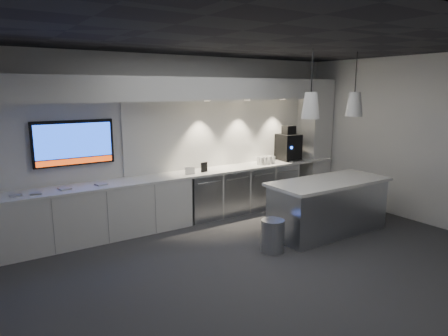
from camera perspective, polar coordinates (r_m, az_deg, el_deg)
floor at (r=5.82m, az=5.51°, el=-13.18°), size 7.00×7.00×0.00m
ceiling at (r=5.34m, az=6.14°, el=17.61°), size 7.00×7.00×0.00m
wall_back at (r=7.47m, az=-6.37°, el=4.23°), size 7.00×0.00×7.00m
wall_right at (r=8.04m, az=25.64°, el=3.69°), size 0.00×7.00×7.00m
back_counter at (r=7.28m, az=-5.11°, el=-0.87°), size 6.80×0.65×0.04m
left_base_cabinets at (r=6.78m, az=-18.26°, el=-6.25°), size 3.30×0.63×0.86m
fridge_unit_a at (r=7.51m, az=-3.36°, el=-4.05°), size 0.60×0.61×0.85m
fridge_unit_b at (r=7.83m, az=0.64°, el=-3.39°), size 0.60×0.61×0.85m
fridge_unit_c at (r=8.19m, az=4.31°, el=-2.77°), size 0.60×0.61×0.85m
fridge_unit_d at (r=8.58m, az=7.65°, el=-2.20°), size 0.60×0.61×0.85m
backsplash at (r=8.05m, az=1.34°, el=5.16°), size 4.60×0.03×1.30m
soffit at (r=7.15m, az=-5.42°, el=11.17°), size 6.90×0.60×0.40m
column at (r=9.16m, az=12.73°, el=4.05°), size 0.55×0.55×2.60m
wall_tv at (r=6.77m, az=-20.68°, el=3.37°), size 1.25×0.07×0.72m
island at (r=7.00m, az=14.64°, el=-5.28°), size 2.14×0.94×0.90m
bin at (r=6.09m, az=6.95°, el=-9.57°), size 0.41×0.41×0.49m
coffee_machine at (r=8.65m, az=9.18°, el=3.12°), size 0.45×0.61×0.74m
sign_black at (r=7.34m, az=-2.86°, el=0.13°), size 0.14×0.04×0.18m
sign_white at (r=7.15m, az=-4.90°, el=-0.36°), size 0.18×0.04×0.14m
cup_cluster at (r=8.15m, az=6.03°, el=1.11°), size 0.39×0.18×0.15m
tray_a at (r=6.43m, az=-27.63°, el=-3.45°), size 0.16×0.16×0.02m
tray_b at (r=6.43m, az=-25.20°, el=-3.25°), size 0.20×0.20×0.02m
tray_c at (r=6.54m, az=-21.82°, el=-2.75°), size 0.18×0.18×0.02m
tray_d at (r=6.64m, az=-17.17°, el=-2.23°), size 0.19×0.19×0.02m
pendant_left at (r=6.36m, az=12.28°, el=8.74°), size 0.28×0.28×1.10m
pendant_right at (r=7.12m, az=18.10°, el=8.69°), size 0.28×0.28×1.10m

